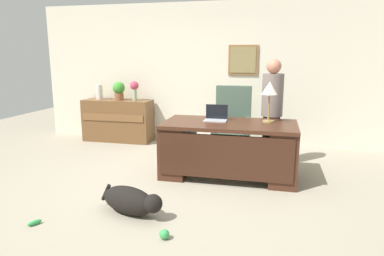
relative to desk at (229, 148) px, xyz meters
name	(u,v)px	position (x,y,z in m)	size (l,w,h in m)	color
ground_plane	(174,188)	(-0.63, -0.62, -0.43)	(12.00, 12.00, 0.00)	#9E937F
back_wall	(211,74)	(-0.62, 1.98, 0.93)	(7.00, 0.16, 2.70)	beige
desk	(229,148)	(0.00, 0.00, 0.00)	(1.86, 0.95, 0.78)	#422316
credenza	(118,120)	(-2.46, 1.63, -0.01)	(1.38, 0.50, 0.83)	brown
armchair	(232,126)	(-0.08, 1.05, 0.10)	(0.60, 0.59, 1.20)	#475B4C
person_standing	(272,112)	(0.57, 0.67, 0.43)	(0.32, 0.32, 1.65)	#262323
dog_lying	(131,201)	(-0.87, -1.47, -0.27)	(0.82, 0.50, 0.30)	black
laptop	(216,117)	(-0.21, 0.15, 0.41)	(0.32, 0.22, 0.23)	#B2B5BA
desk_lamp	(270,91)	(0.53, 0.18, 0.80)	(0.22, 0.22, 0.57)	#9E8447
vase_with_flowers	(134,88)	(-2.09, 1.63, 0.65)	(0.17, 0.17, 0.38)	#A9B892
vase_empty	(99,92)	(-2.85, 1.63, 0.56)	(0.13, 0.13, 0.30)	silver
potted_plant	(119,90)	(-2.42, 1.63, 0.61)	(0.24, 0.24, 0.36)	brown
dog_toy_ball	(164,234)	(-0.35, -1.89, -0.38)	(0.10, 0.10, 0.10)	green
dog_toy_bone	(35,223)	(-1.73, -1.94, -0.40)	(0.15, 0.05, 0.05)	green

